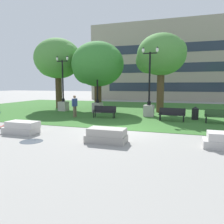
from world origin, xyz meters
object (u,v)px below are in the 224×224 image
concrete_block_left (107,136)px  park_bench_near_right (172,114)px  park_bench_far_right (104,111)px  lamp_post_right (149,103)px  park_bench_near_left (219,115)px  lamp_post_left (97,101)px  lamp_post_center (63,100)px  person_bystander_near_lawn (75,105)px  concrete_block_center (22,127)px  trash_bin (195,113)px

concrete_block_left → park_bench_near_right: 7.25m
park_bench_far_right → lamp_post_right: 3.70m
concrete_block_left → park_bench_near_left: bearing=50.9°
lamp_post_left → lamp_post_right: size_ratio=0.99×
park_bench_far_right → park_bench_near_left: bearing=-0.1°
lamp_post_center → lamp_post_left: bearing=-2.8°
concrete_block_left → park_bench_near_right: park_bench_near_right is taller
park_bench_near_left → person_bystander_near_lawn: person_bystander_near_lawn is taller
park_bench_near_right → person_bystander_near_lawn: (-7.34, -0.50, 0.44)m
concrete_block_center → park_bench_near_left: (10.40, 6.43, 0.23)m
park_bench_near_left → park_bench_near_right: 3.03m
lamp_post_center → trash_bin: (11.95, -1.81, -0.58)m
park_bench_near_right → lamp_post_left: bearing=157.6°
lamp_post_left → person_bystander_near_lawn: lamp_post_left is taller
park_bench_near_left → park_bench_near_right: (-3.03, 0.02, 0.00)m
park_bench_near_right → park_bench_far_right: size_ratio=1.01×
trash_bin → lamp_post_left: bearing=168.9°
concrete_block_center → lamp_post_left: 9.27m
concrete_block_center → park_bench_far_right: park_bench_far_right is taller
park_bench_near_right → person_bystander_near_lawn: size_ratio=1.07×
concrete_block_left → park_bench_far_right: 7.27m
concrete_block_left → lamp_post_left: size_ratio=0.33×
park_bench_near_left → trash_bin: size_ratio=1.89×
trash_bin → concrete_block_left: bearing=-117.2°
park_bench_near_left → concrete_block_center: bearing=-148.3°
park_bench_near_left → park_bench_near_right: same height
concrete_block_left → lamp_post_center: size_ratio=0.34×
concrete_block_left → park_bench_near_left: size_ratio=0.99×
concrete_block_left → park_bench_near_left: park_bench_near_left is taller
concrete_block_center → lamp_post_left: bearing=86.0°
lamp_post_right → trash_bin: (3.48, -0.70, -0.62)m
concrete_block_left → lamp_post_center: lamp_post_center is taller
trash_bin → person_bystander_near_lawn: size_ratio=0.56×
trash_bin → lamp_post_right: bearing=168.7°
lamp_post_right → park_bench_near_left: bearing=-20.7°
concrete_block_center → person_bystander_near_lawn: person_bystander_near_lawn is taller
trash_bin → lamp_post_center: bearing=171.4°
concrete_block_left → trash_bin: (4.08, 7.94, 0.20)m
concrete_block_center → person_bystander_near_lawn: 5.99m
concrete_block_left → person_bystander_near_lawn: 7.98m
lamp_post_center → park_bench_near_left: bearing=-12.5°
concrete_block_left → lamp_post_left: lamp_post_left is taller
park_bench_far_right → trash_bin: (6.64, 1.14, -0.04)m
park_bench_near_left → person_bystander_near_lawn: size_ratio=1.06×
lamp_post_right → park_bench_near_right: bearing=-44.2°
park_bench_far_right → concrete_block_left: bearing=-69.4°
park_bench_far_right → person_bystander_near_lawn: person_bystander_near_lawn is taller
park_bench_near_right → lamp_post_right: bearing=135.8°
lamp_post_center → concrete_block_left: bearing=-51.1°
park_bench_near_right → lamp_post_right: size_ratio=0.33×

